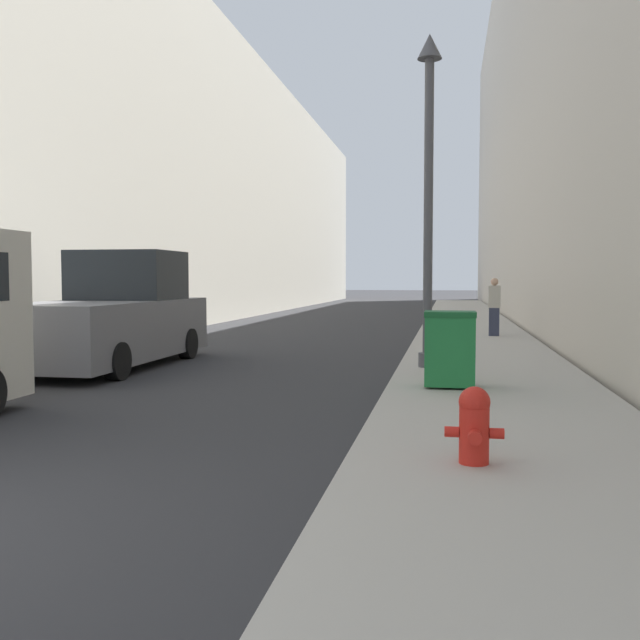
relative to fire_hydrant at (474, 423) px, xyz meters
The scene contains 7 objects.
sidewalk_right 15.66m from the fire_hydrant, 88.35° to the left, with size 3.08×60.00×0.15m.
building_left_glass 28.43m from the fire_hydrant, 122.09° to the left, with size 12.00×60.00×11.82m.
fire_hydrant is the anchor object (origin of this frame).
trash_bin 4.22m from the fire_hydrant, 92.71° to the left, with size 0.72×0.59×1.08m.
lamppost 7.18m from the fire_hydrant, 95.15° to the left, with size 0.42×0.42×5.71m.
pickup_truck 9.54m from the fire_hydrant, 134.30° to the left, with size 2.23×5.28×2.25m.
pedestrian_on_sidewalk 13.73m from the fire_hydrant, 85.88° to the left, with size 0.31×0.20×1.56m.
Camera 1 is at (4.28, -3.66, 1.70)m, focal length 40.00 mm.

